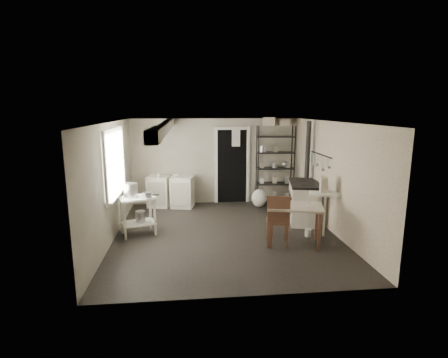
{
  "coord_description": "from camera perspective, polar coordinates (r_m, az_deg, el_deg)",
  "views": [
    {
      "loc": [
        -0.76,
        -6.87,
        2.56
      ],
      "look_at": [
        0.0,
        0.3,
        1.1
      ],
      "focal_mm": 28.0,
      "sensor_mm": 36.0,
      "label": 1
    }
  ],
  "objects": [
    {
      "name": "chair",
      "position": [
        6.72,
        8.73,
        -6.67
      ],
      "size": [
        0.48,
        0.5,
        1.0
      ],
      "primitive_type": null,
      "rotation": [
        0.0,
        0.0,
        -0.17
      ],
      "color": "brown",
      "rests_on": "ground"
    },
    {
      "name": "ceiling",
      "position": [
        6.92,
        0.26,
        9.29
      ],
      "size": [
        5.0,
        5.0,
        0.0
      ],
      "primitive_type": "plane",
      "rotation": [
        3.14,
        0.0,
        0.0
      ],
      "color": "silver",
      "rests_on": "wall_back"
    },
    {
      "name": "utensil_rail",
      "position": [
        8.09,
        15.41,
        3.87
      ],
      "size": [
        0.06,
        1.2,
        0.44
      ],
      "primitive_type": null,
      "color": "#ACACAE",
      "rests_on": "wall_right"
    },
    {
      "name": "work_table",
      "position": [
        6.85,
        11.45,
        -7.36
      ],
      "size": [
        1.16,
        0.95,
        0.77
      ],
      "primitive_type": null,
      "rotation": [
        0.0,
        0.0,
        -0.28
      ],
      "color": "beige",
      "rests_on": "ground"
    },
    {
      "name": "flour_sack",
      "position": [
        9.26,
        5.78,
        -3.12
      ],
      "size": [
        0.5,
        0.47,
        0.48
      ],
      "primitive_type": "ellipsoid",
      "rotation": [
        0.0,
        0.0,
        0.42
      ],
      "color": "silver",
      "rests_on": "ground"
    },
    {
      "name": "wallpaper_panel",
      "position": [
        7.63,
        17.23,
        0.27
      ],
      "size": [
        0.01,
        5.0,
        2.3
      ],
      "primitive_type": null,
      "color": "beige",
      "rests_on": "wall_right"
    },
    {
      "name": "wall_right",
      "position": [
        7.63,
        17.3,
        0.28
      ],
      "size": [
        0.02,
        5.0,
        2.3
      ],
      "primitive_type": "cube",
      "color": "#B1A997",
      "rests_on": "ground"
    },
    {
      "name": "prep_table",
      "position": [
        7.4,
        -13.84,
        -5.86
      ],
      "size": [
        0.82,
        0.69,
        0.8
      ],
      "primitive_type": null,
      "rotation": [
        0.0,
        0.0,
        0.32
      ],
      "color": "white",
      "rests_on": "ground"
    },
    {
      "name": "oats_box",
      "position": [
        7.25,
        15.92,
        -1.34
      ],
      "size": [
        0.17,
        0.24,
        0.32
      ],
      "primitive_type": "cube",
      "rotation": [
        0.0,
        0.0,
        -0.24
      ],
      "color": "beige",
      "rests_on": "side_ledge"
    },
    {
      "name": "shelf_rack",
      "position": [
        9.52,
        8.31,
        1.59
      ],
      "size": [
        1.03,
        0.46,
        2.12
      ],
      "primitive_type": null,
      "rotation": [
        0.0,
        0.0,
        -0.07
      ],
      "color": "black",
      "rests_on": "ground"
    },
    {
      "name": "storage_box_b",
      "position": [
        9.49,
        9.73,
        7.84
      ],
      "size": [
        0.29,
        0.28,
        0.17
      ],
      "primitive_type": "cube",
      "rotation": [
        0.0,
        0.0,
        -0.13
      ],
      "color": "beige",
      "rests_on": "shelf_rack"
    },
    {
      "name": "table_cup",
      "position": [
        6.74,
        13.72,
        -4.01
      ],
      "size": [
        0.11,
        0.11,
        0.08
      ],
      "primitive_type": "imported",
      "rotation": [
        0.0,
        0.0,
        -0.18
      ],
      "color": "white",
      "rests_on": "work_table"
    },
    {
      "name": "doorway",
      "position": [
        9.55,
        1.32,
        2.04
      ],
      "size": [
        0.96,
        0.1,
        2.08
      ],
      "primitive_type": null,
      "color": "white",
      "rests_on": "ground"
    },
    {
      "name": "wall_back",
      "position": [
        9.51,
        -1.39,
        2.91
      ],
      "size": [
        4.5,
        0.02,
        2.3
      ],
      "primitive_type": "cube",
      "color": "#B1A997",
      "rests_on": "ground"
    },
    {
      "name": "window",
      "position": [
        7.3,
        -17.54,
        2.56
      ],
      "size": [
        0.12,
        1.76,
        1.28
      ],
      "primitive_type": null,
      "color": "white",
      "rests_on": "wall_left"
    },
    {
      "name": "floor",
      "position": [
        7.37,
        0.25,
        -8.88
      ],
      "size": [
        5.0,
        5.0,
        0.0
      ],
      "primitive_type": "plane",
      "color": "black",
      "rests_on": "ground"
    },
    {
      "name": "bucket",
      "position": [
        7.43,
        -13.49,
        -5.91
      ],
      "size": [
        0.23,
        0.23,
        0.22
      ],
      "primitive_type": "cylinder",
      "rotation": [
        0.0,
        0.0,
        0.19
      ],
      "color": "#ACACAE",
      "rests_on": "prep_table"
    },
    {
      "name": "side_ledge",
      "position": [
        7.37,
        15.9,
        -5.81
      ],
      "size": [
        0.65,
        0.44,
        0.91
      ],
      "primitive_type": null,
      "rotation": [
        0.0,
        0.0,
        -0.23
      ],
      "color": "white",
      "rests_on": "ground"
    },
    {
      "name": "wall_left",
      "position": [
        7.17,
        -17.92,
        -0.46
      ],
      "size": [
        0.02,
        5.0,
        2.3
      ],
      "primitive_type": "cube",
      "color": "#B1A997",
      "rests_on": "ground"
    },
    {
      "name": "ceiling_beam",
      "position": [
        6.89,
        -9.81,
        8.29
      ],
      "size": [
        0.18,
        5.0,
        0.18
      ],
      "primitive_type": null,
      "color": "white",
      "rests_on": "ceiling"
    },
    {
      "name": "stockpot",
      "position": [
        7.29,
        -14.99,
        -1.8
      ],
      "size": [
        0.36,
        0.36,
        0.29
      ],
      "primitive_type": "cylinder",
      "rotation": [
        0.0,
        0.0,
        0.39
      ],
      "color": "#ACACAE",
      "rests_on": "prep_table"
    },
    {
      "name": "stove",
      "position": [
        8.25,
        12.91,
        -3.74
      ],
      "size": [
        0.88,
        1.27,
        0.91
      ],
      "primitive_type": null,
      "rotation": [
        0.0,
        0.0,
        -0.22
      ],
      "color": "silver",
      "rests_on": "ground"
    },
    {
      "name": "floor_crock",
      "position": [
        7.38,
        13.56,
        -8.55
      ],
      "size": [
        0.17,
        0.17,
        0.16
      ],
      "primitive_type": "cylinder",
      "rotation": [
        0.0,
        0.0,
        -0.35
      ],
      "color": "white",
      "rests_on": "ground"
    },
    {
      "name": "base_cabinets",
      "position": [
        9.3,
        -8.69,
        -1.73
      ],
      "size": [
        1.33,
        0.79,
        0.82
      ],
      "primitive_type": null,
      "rotation": [
        0.0,
        0.0,
        -0.22
      ],
      "color": "silver",
      "rests_on": "ground"
    },
    {
      "name": "shelf_jar",
      "position": [
        9.4,
        6.54,
        4.11
      ],
      "size": [
        0.11,
        0.12,
        0.2
      ],
      "primitive_type": "imported",
      "rotation": [
        0.0,
        0.0,
        -0.36
      ],
      "color": "white",
      "rests_on": "shelf_rack"
    },
    {
      "name": "saucepan",
      "position": [
        7.19,
        -12.42,
        -2.58
      ],
      "size": [
        0.2,
        0.2,
        0.1
      ],
      "primitive_type": "cylinder",
      "rotation": [
        0.0,
        0.0,
        0.04
      ],
      "color": "#ACACAE",
      "rests_on": "prep_table"
    },
    {
      "name": "stovepipe",
      "position": [
        8.51,
        13.53,
        4.59
      ],
      "size": [
        0.16,
        0.16,
        1.53
      ],
      "primitive_type": null,
      "rotation": [
        0.0,
        0.0,
        -0.43
      ],
      "color": "black",
      "rests_on": "stove"
    },
    {
      "name": "wall_front",
      "position": [
        4.65,
        3.64,
        -6.22
      ],
      "size": [
        4.5,
        0.02,
        2.3
      ],
      "primitive_type": "cube",
      "color": "#B1A997",
      "rests_on": "ground"
    },
    {
      "name": "storage_box_a",
      "position": [
        9.38,
        7.37,
        7.99
      ],
      "size": [
        0.39,
        0.37,
        0.22
      ],
      "primitive_type": "cube",
      "rotation": [
        0.0,
        0.0,
        -0.35
      ],
      "color": "beige",
      "rests_on": "shelf_rack"
    },
    {
      "name": "counter_cup",
      "position": [
        9.08,
        -10.77,
        1.13
      ],
      "size": [
        0.14,
        0.14,
        0.09
      ],
      "primitive_type": "imported",
      "rotation": [
        0.0,
        0.0,
        0.23
      ],
      "color": "white",
      "rests_on": "base_cabinets"
    },
    {
      "name": "mixing_bowl",
      "position": [
        9.17,
        -7.96,
        1.24
      ],
      "size": [
        0.3,
        0.3,
        0.07
      ],
      "primitive_type": "imported",
      "rotation": [
        0.0,
        0.0,
        0.12
      ],
      "color": "white",
      "rests_on": "base_cabinets"
    }
  ]
}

